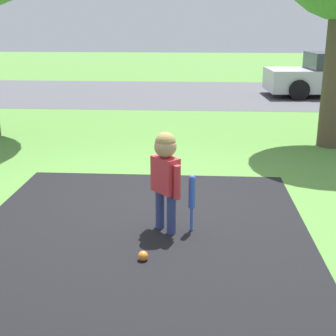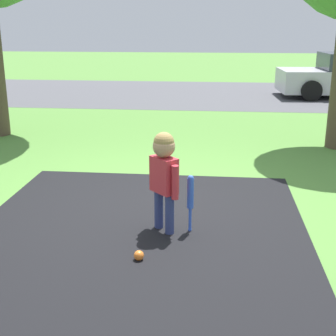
% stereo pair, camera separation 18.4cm
% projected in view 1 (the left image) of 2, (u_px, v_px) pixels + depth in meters
% --- Properties ---
extents(ground_plane, '(60.00, 60.00, 0.00)m').
position_uv_depth(ground_plane, '(159.00, 200.00, 5.82)').
color(ground_plane, '#518438').
extents(driveway_strip, '(3.55, 7.00, 0.01)m').
position_uv_depth(driveway_strip, '(115.00, 322.00, 3.44)').
color(driveway_strip, black).
rests_on(driveway_strip, ground).
extents(street_strip, '(40.00, 6.00, 0.01)m').
position_uv_depth(street_strip, '(184.00, 93.00, 14.58)').
color(street_strip, '#4C4C51').
rests_on(street_strip, ground).
extents(child, '(0.32, 0.34, 1.07)m').
position_uv_depth(child, '(165.00, 168.00, 4.76)').
color(child, navy).
rests_on(child, ground).
extents(baseball_bat, '(0.07, 0.07, 0.62)m').
position_uv_depth(baseball_bat, '(192.00, 195.00, 4.84)').
color(baseball_bat, blue).
rests_on(baseball_bat, ground).
extents(sports_ball, '(0.10, 0.10, 0.10)m').
position_uv_depth(sports_ball, '(143.00, 256.00, 4.33)').
color(sports_ball, orange).
rests_on(sports_ball, ground).
extents(parked_car, '(3.94, 2.00, 1.28)m').
position_uv_depth(parked_car, '(334.00, 76.00, 13.88)').
color(parked_car, '#B7B7BC').
rests_on(parked_car, ground).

